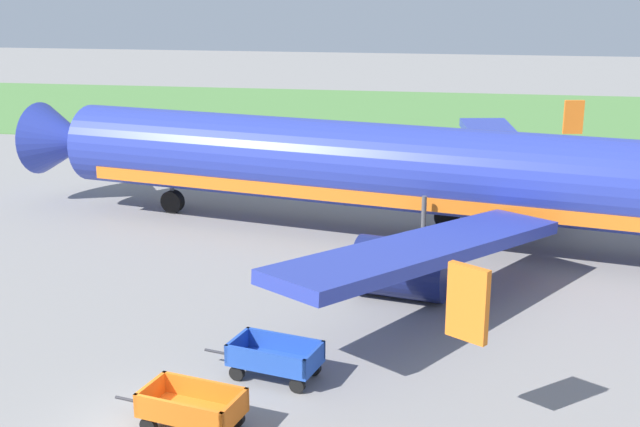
# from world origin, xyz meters

# --- Properties ---
(grass_strip) EXTENTS (220.00, 28.00, 0.06)m
(grass_strip) POSITION_xyz_m (0.00, 51.61, 0.03)
(grass_strip) COLOR #518442
(grass_strip) RESTS_ON ground
(airplane) EXTENTS (37.45, 30.27, 11.34)m
(airplane) POSITION_xyz_m (5.00, 17.31, 3.05)
(airplane) COLOR #28389E
(airplane) RESTS_ON ground
(baggage_cart_third_in_row) EXTENTS (3.63, 1.91, 1.07)m
(baggage_cart_third_in_row) POSITION_xyz_m (0.93, 0.50, 0.60)
(baggage_cart_third_in_row) COLOR orange
(baggage_cart_third_in_row) RESTS_ON ground
(baggage_cart_fourth_in_row) EXTENTS (3.63, 1.94, 1.07)m
(baggage_cart_fourth_in_row) POSITION_xyz_m (2.37, 3.61, 0.60)
(baggage_cart_fourth_in_row) COLOR #234CB2
(baggage_cart_fourth_in_row) RESTS_ON ground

